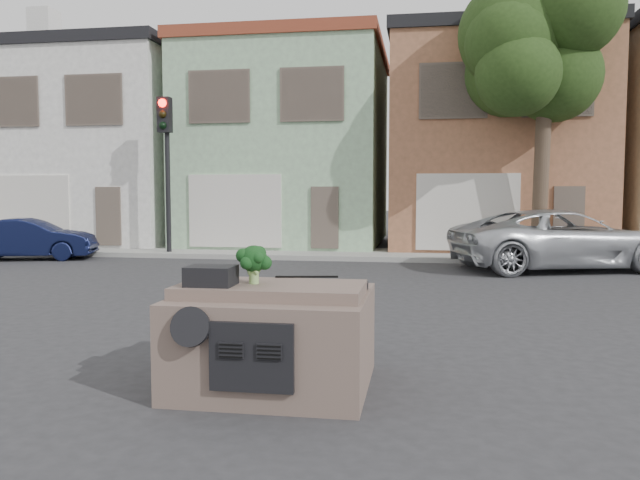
% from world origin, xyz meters
% --- Properties ---
extents(ground_plane, '(120.00, 120.00, 0.00)m').
position_xyz_m(ground_plane, '(0.00, 0.00, 0.00)').
color(ground_plane, '#303033').
rests_on(ground_plane, ground).
extents(sidewalk, '(40.00, 3.00, 0.15)m').
position_xyz_m(sidewalk, '(0.00, 10.50, 0.07)').
color(sidewalk, gray).
rests_on(sidewalk, ground).
extents(townhouse_white, '(7.20, 8.20, 7.55)m').
position_xyz_m(townhouse_white, '(-11.00, 14.50, 3.77)').
color(townhouse_white, silver).
rests_on(townhouse_white, ground).
extents(townhouse_mint, '(7.20, 8.20, 7.55)m').
position_xyz_m(townhouse_mint, '(-3.50, 14.50, 3.77)').
color(townhouse_mint, '#97BF95').
rests_on(townhouse_mint, ground).
extents(townhouse_tan, '(7.20, 8.20, 7.55)m').
position_xyz_m(townhouse_tan, '(4.00, 14.50, 3.77)').
color(townhouse_tan, '#9D6445').
rests_on(townhouse_tan, ground).
extents(navy_sedan, '(4.05, 2.39, 1.26)m').
position_xyz_m(navy_sedan, '(-10.33, 7.98, 0.00)').
color(navy_sedan, '#0E1435').
rests_on(navy_sedan, ground).
extents(silver_pickup, '(6.33, 4.28, 1.61)m').
position_xyz_m(silver_pickup, '(5.25, 7.94, 0.00)').
color(silver_pickup, silver).
rests_on(silver_pickup, ground).
extents(traffic_signal, '(0.40, 0.40, 5.10)m').
position_xyz_m(traffic_signal, '(-6.50, 9.50, 2.55)').
color(traffic_signal, black).
rests_on(traffic_signal, ground).
extents(tree_near, '(4.40, 4.00, 8.50)m').
position_xyz_m(tree_near, '(5.00, 9.80, 4.25)').
color(tree_near, '#253D15').
rests_on(tree_near, ground).
extents(car_dashboard, '(2.00, 1.80, 1.12)m').
position_xyz_m(car_dashboard, '(0.00, -3.00, 0.56)').
color(car_dashboard, brown).
rests_on(car_dashboard, ground).
extents(instrument_hump, '(0.48, 0.38, 0.20)m').
position_xyz_m(instrument_hump, '(-0.58, -3.35, 1.22)').
color(instrument_hump, black).
rests_on(instrument_hump, car_dashboard).
extents(wiper_arm, '(0.69, 0.15, 0.02)m').
position_xyz_m(wiper_arm, '(0.28, -2.62, 1.13)').
color(wiper_arm, black).
rests_on(wiper_arm, car_dashboard).
extents(broccoli, '(0.40, 0.40, 0.41)m').
position_xyz_m(broccoli, '(-0.18, -3.16, 1.33)').
color(broccoli, black).
rests_on(broccoli, car_dashboard).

